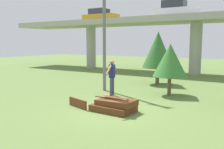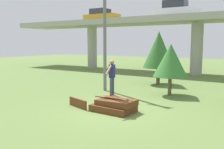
% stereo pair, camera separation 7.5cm
% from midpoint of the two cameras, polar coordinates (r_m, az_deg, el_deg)
% --- Properties ---
extents(ground_plane, '(80.00, 80.00, 0.00)m').
position_cam_midpoint_polar(ground_plane, '(11.18, 0.08, -8.38)').
color(ground_plane, olive).
extents(scrap_pile, '(1.98, 1.29, 0.60)m').
position_cam_midpoint_polar(scrap_pile, '(11.09, 0.36, -7.15)').
color(scrap_pile, '#5B3319').
rests_on(scrap_pile, ground_plane).
extents(scrap_plank_loose, '(1.30, 0.48, 0.41)m').
position_cam_midpoint_polar(scrap_plank_loose, '(11.87, -8.02, -6.49)').
color(scrap_plank_loose, brown).
rests_on(scrap_plank_loose, ground_plane).
extents(skateboard, '(0.85, 0.30, 0.09)m').
position_cam_midpoint_polar(skateboard, '(11.13, -0.19, -4.87)').
color(skateboard, brown).
rests_on(skateboard, scrap_pile).
extents(skater, '(0.24, 1.15, 1.59)m').
position_cam_midpoint_polar(skater, '(10.97, -0.20, -0.12)').
color(skater, '#383D4C').
rests_on(skater, skateboard).
extents(highway_overpass, '(44.00, 4.78, 5.51)m').
position_cam_midpoint_polar(highway_overpass, '(24.77, 18.71, 11.21)').
color(highway_overpass, '#A8A59E').
rests_on(highway_overpass, ground_plane).
extents(car_on_overpass_mid, '(4.29, 1.63, 1.45)m').
position_cam_midpoint_polar(car_on_overpass_mid, '(25.01, 14.23, 14.15)').
color(car_on_overpass_mid, silver).
rests_on(car_on_overpass_mid, highway_overpass).
extents(car_on_overpass_right, '(4.14, 1.86, 1.41)m').
position_cam_midpoint_polar(car_on_overpass_right, '(29.96, -2.79, 13.17)').
color(car_on_overpass_right, '#B28419').
rests_on(car_on_overpass_right, highway_overpass).
extents(utility_pole, '(1.30, 0.20, 7.64)m').
position_cam_midpoint_polar(utility_pole, '(15.63, -1.92, 10.68)').
color(utility_pole, slate).
rests_on(utility_pole, ground_plane).
extents(tree_behind_left, '(1.94, 1.94, 2.96)m').
position_cam_midpoint_polar(tree_behind_left, '(14.62, 12.98, 3.17)').
color(tree_behind_left, brown).
rests_on(tree_behind_left, ground_plane).
extents(tree_behind_right, '(2.25, 2.25, 3.82)m').
position_cam_midpoint_polar(tree_behind_right, '(18.36, 10.34, 5.57)').
color(tree_behind_right, brown).
rests_on(tree_behind_right, ground_plane).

